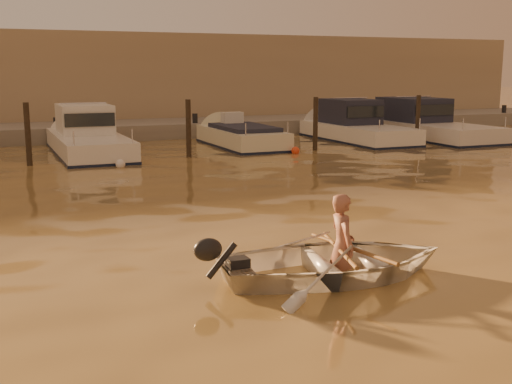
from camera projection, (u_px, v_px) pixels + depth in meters
name	position (u px, v px, depth m)	size (l,w,h in m)	color
ground_plane	(459.00, 264.00, 10.10)	(160.00, 160.00, 0.00)	olive
dinghy	(335.00, 262.00, 9.42)	(2.45, 3.43, 0.71)	silver
person	(342.00, 246.00, 9.41)	(0.56, 0.37, 1.54)	#955B4A
outboard_motor	(236.00, 267.00, 9.02)	(0.90, 0.40, 0.70)	black
oar_port	(351.00, 248.00, 9.45)	(0.06, 0.06, 2.10)	brown
oar_starboard	(339.00, 249.00, 9.40)	(0.06, 0.06, 2.10)	brown
moored_boat_2	(88.00, 137.00, 23.19)	(2.28, 7.64, 1.75)	white
moored_boat_3	(242.00, 141.00, 25.55)	(2.09, 6.01, 0.95)	beige
moored_boat_4	(358.00, 126.00, 27.53)	(2.33, 7.16, 1.75)	white
moored_boat_5	(423.00, 124.00, 28.85)	(2.67, 8.82, 1.75)	silver
piling_1	(28.00, 137.00, 20.31)	(0.18, 0.18, 2.20)	#2D2319
piling_2	(189.00, 131.00, 22.34)	(0.18, 0.18, 2.20)	#2D2319
piling_3	(315.00, 126.00, 24.25)	(0.18, 0.18, 2.20)	#2D2319
piling_4	(418.00, 122.00, 26.05)	(0.18, 0.18, 2.20)	#2D2319
fender_c	(120.00, 164.00, 20.08)	(0.30, 0.30, 0.30)	silver
fender_d	(295.00, 151.00, 23.41)	(0.30, 0.30, 0.30)	#E83F1B
fender_e	(392.00, 146.00, 24.79)	(0.30, 0.30, 0.30)	white
quay	(144.00, 133.00, 29.52)	(52.00, 4.00, 1.00)	gray
waterfront_building	(119.00, 81.00, 34.07)	(46.00, 7.00, 4.80)	#9E8466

